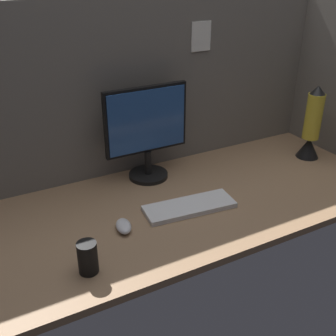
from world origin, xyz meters
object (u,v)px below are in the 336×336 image
object	(u,v)px
monitor	(147,130)
lava_lamp	(312,128)
keyboard	(189,207)
mug_black_travel	(88,258)
mouse	(124,226)

from	to	relation	value
monitor	lava_lamp	xyz separation A→B (cm)	(80.90, -19.00, -7.70)
keyboard	mug_black_travel	distance (cm)	50.77
monitor	mouse	bearing A→B (deg)	-127.42
mug_black_travel	lava_lamp	world-z (taller)	lava_lamp
mug_black_travel	keyboard	bearing A→B (deg)	19.50
monitor	lava_lamp	distance (cm)	83.46
mouse	monitor	bearing A→B (deg)	63.38
monitor	keyboard	distance (cm)	39.96
keyboard	monitor	bearing A→B (deg)	100.87
keyboard	mouse	world-z (taller)	mouse
keyboard	lava_lamp	size ratio (longest dim) A/B	1.00
keyboard	mug_black_travel	world-z (taller)	mug_black_travel
monitor	mouse	xyz separation A→B (cm)	(-26.15, -34.17, -21.51)
keyboard	mug_black_travel	bearing A→B (deg)	-154.68
monitor	mug_black_travel	distance (cm)	69.35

